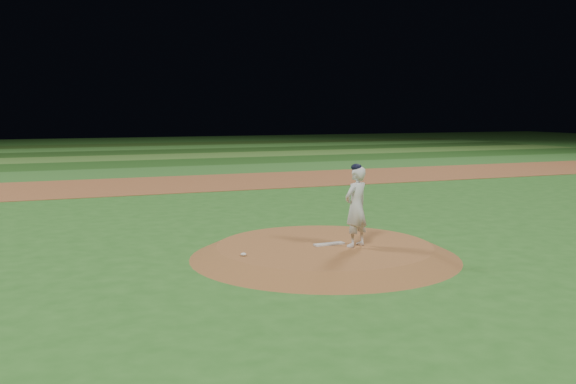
{
  "coord_description": "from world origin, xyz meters",
  "views": [
    {
      "loc": [
        -5.5,
        -11.65,
        2.99
      ],
      "look_at": [
        0.0,
        2.0,
        1.1
      ],
      "focal_mm": 40.0,
      "sensor_mm": 36.0,
      "label": 1
    }
  ],
  "objects_px": {
    "rosin_bag": "(244,254)",
    "pitcher_on_mound": "(356,206)",
    "pitching_rubber": "(329,244)",
    "pitchers_mound": "(324,251)"
  },
  "relations": [
    {
      "from": "pitchers_mound",
      "to": "pitching_rubber",
      "type": "distance_m",
      "value": 0.17
    },
    {
      "from": "pitching_rubber",
      "to": "pitcher_on_mound",
      "type": "relative_size",
      "value": 0.39
    },
    {
      "from": "pitching_rubber",
      "to": "rosin_bag",
      "type": "relative_size",
      "value": 6.12
    },
    {
      "from": "pitchers_mound",
      "to": "pitcher_on_mound",
      "type": "relative_size",
      "value": 3.28
    },
    {
      "from": "pitching_rubber",
      "to": "rosin_bag",
      "type": "distance_m",
      "value": 1.96
    },
    {
      "from": "pitching_rubber",
      "to": "pitcher_on_mound",
      "type": "distance_m",
      "value": 0.98
    },
    {
      "from": "pitching_rubber",
      "to": "rosin_bag",
      "type": "height_order",
      "value": "rosin_bag"
    },
    {
      "from": "pitchers_mound",
      "to": "pitching_rubber",
      "type": "bearing_deg",
      "value": -25.28
    },
    {
      "from": "pitching_rubber",
      "to": "pitchers_mound",
      "type": "bearing_deg",
      "value": 151.25
    },
    {
      "from": "rosin_bag",
      "to": "pitcher_on_mound",
      "type": "bearing_deg",
      "value": -1.07
    }
  ]
}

